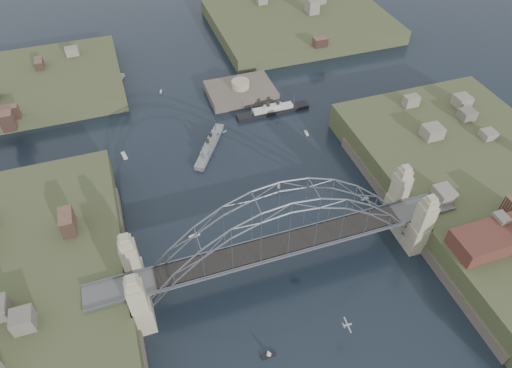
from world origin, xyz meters
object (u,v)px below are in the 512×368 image
object	(u,v)px
wharf_shed	(497,237)
bridge	(283,233)
ocean_liner	(273,111)
naval_cruiser_near	(210,146)
naval_cruiser_far	(115,84)
fort_island	(241,96)

from	to	relation	value
wharf_shed	bridge	bearing A→B (deg)	162.35
bridge	ocean_liner	size ratio (longest dim) A/B	3.51
bridge	naval_cruiser_near	size ratio (longest dim) A/B	4.48
wharf_shed	naval_cruiser_far	distance (m)	126.07
naval_cruiser_far	wharf_shed	bearing A→B (deg)	-55.16
fort_island	naval_cruiser_far	bearing A→B (deg)	154.27
fort_island	wharf_shed	world-z (taller)	wharf_shed
fort_island	naval_cruiser_near	size ratio (longest dim) A/B	1.17
fort_island	wharf_shed	xyz separation A→B (m)	(32.00, -84.00, 10.34)
naval_cruiser_near	ocean_liner	world-z (taller)	naval_cruiser_near
fort_island	ocean_liner	size ratio (longest dim) A/B	0.92
naval_cruiser_near	naval_cruiser_far	distance (m)	48.68
naval_cruiser_near	ocean_liner	distance (m)	25.90
wharf_shed	naval_cruiser_near	xyz separation A→B (m)	(-48.87, 60.26, -9.05)
wharf_shed	naval_cruiser_near	bearing A→B (deg)	129.05
bridge	wharf_shed	size ratio (longest dim) A/B	4.20
fort_island	ocean_liner	world-z (taller)	ocean_liner
fort_island	ocean_liner	distance (m)	14.85
fort_island	naval_cruiser_far	xyz separation A→B (m)	(-39.82, 19.19, 1.06)
naval_cruiser_far	ocean_liner	size ratio (longest dim) A/B	0.54
naval_cruiser_near	wharf_shed	bearing A→B (deg)	-50.95
naval_cruiser_near	naval_cruiser_far	bearing A→B (deg)	118.12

